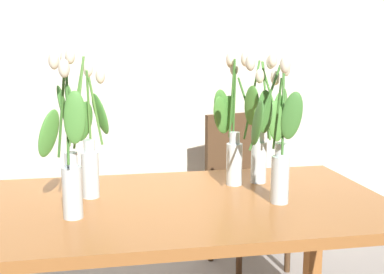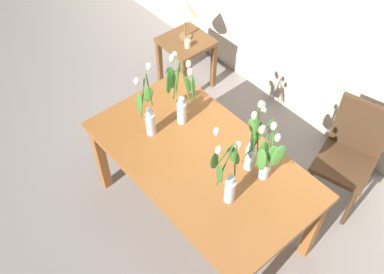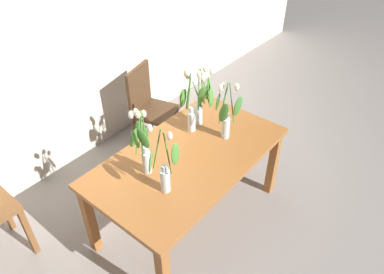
# 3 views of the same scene
# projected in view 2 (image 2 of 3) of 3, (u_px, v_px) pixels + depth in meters

# --- Properties ---
(ground_plane) EXTENTS (18.00, 18.00, 0.00)m
(ground_plane) POSITION_uv_depth(u_px,v_px,m) (200.00, 216.00, 3.50)
(ground_plane) COLOR gray
(dining_table) EXTENTS (1.60, 0.90, 0.74)m
(dining_table) POSITION_uv_depth(u_px,v_px,m) (201.00, 166.00, 3.01)
(dining_table) COLOR #A3602D
(dining_table) RESTS_ON ground
(tulip_vase_0) EXTENTS (0.22, 0.15, 0.57)m
(tulip_vase_0) POSITION_uv_depth(u_px,v_px,m) (254.00, 144.00, 2.73)
(tulip_vase_0) COLOR silver
(tulip_vase_0) RESTS_ON dining_table
(tulip_vase_1) EXTENTS (0.24, 0.17, 0.57)m
(tulip_vase_1) POSITION_uv_depth(u_px,v_px,m) (266.00, 157.00, 2.65)
(tulip_vase_1) COLOR silver
(tulip_vase_1) RESTS_ON dining_table
(tulip_vase_2) EXTENTS (0.19, 0.18, 0.57)m
(tulip_vase_2) POSITION_uv_depth(u_px,v_px,m) (148.00, 114.00, 2.95)
(tulip_vase_2) COLOR silver
(tulip_vase_2) RESTS_ON dining_table
(tulip_vase_3) EXTENTS (0.22, 0.22, 0.58)m
(tulip_vase_3) POSITION_uv_depth(u_px,v_px,m) (181.00, 96.00, 3.00)
(tulip_vase_3) COLOR silver
(tulip_vase_3) RESTS_ON dining_table
(tulip_vase_4) EXTENTS (0.19, 0.21, 0.56)m
(tulip_vase_4) POSITION_uv_depth(u_px,v_px,m) (227.00, 178.00, 2.57)
(tulip_vase_4) COLOR silver
(tulip_vase_4) RESTS_ON dining_table
(dining_chair) EXTENTS (0.49, 0.49, 0.93)m
(dining_chair) POSITION_uv_depth(u_px,v_px,m) (351.00, 151.00, 3.26)
(dining_chair) COLOR #4C331E
(dining_chair) RESTS_ON ground
(side_table) EXTENTS (0.44, 0.44, 0.55)m
(side_table) POSITION_uv_depth(u_px,v_px,m) (186.00, 50.00, 4.22)
(side_table) COLOR brown
(side_table) RESTS_ON ground
(table_lamp) EXTENTS (0.22, 0.22, 0.40)m
(table_lamp) POSITION_uv_depth(u_px,v_px,m) (185.00, 9.00, 3.93)
(table_lamp) COLOR olive
(table_lamp) RESTS_ON side_table
(pillar_candle) EXTENTS (0.06, 0.06, 0.07)m
(pillar_candle) POSITION_uv_depth(u_px,v_px,m) (187.00, 44.00, 4.03)
(pillar_candle) COLOR beige
(pillar_candle) RESTS_ON side_table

